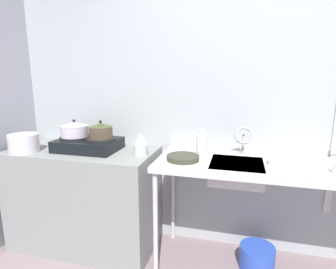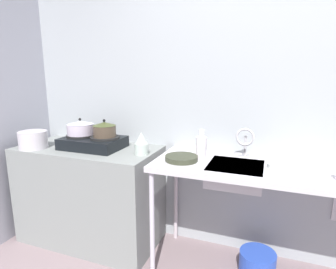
{
  "view_description": "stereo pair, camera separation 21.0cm",
  "coord_description": "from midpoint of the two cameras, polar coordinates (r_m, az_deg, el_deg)",
  "views": [
    {
      "loc": [
        -0.28,
        -0.85,
        1.48
      ],
      "look_at": [
        -0.8,
        1.13,
        1.04
      ],
      "focal_mm": 29.29,
      "sensor_mm": 36.0,
      "label": 1
    },
    {
      "loc": [
        -0.08,
        -0.79,
        1.48
      ],
      "look_at": [
        -0.8,
        1.13,
        1.04
      ],
      "focal_mm": 29.29,
      "sensor_mm": 36.0,
      "label": 2
    }
  ],
  "objects": [
    {
      "name": "pot_on_right_burner",
      "position": [
        2.33,
        -16.34,
        0.78
      ],
      "size": [
        0.19,
        0.19,
        0.15
      ],
      "color": "#4B3C2F",
      "rests_on": "stove"
    },
    {
      "name": "sink_basin",
      "position": [
        2.03,
        11.18,
        -7.59
      ],
      "size": [
        0.37,
        0.37,
        0.13
      ],
      "primitive_type": "cube",
      "color": "silver",
      "rests_on": "counter_sink"
    },
    {
      "name": "stove",
      "position": [
        2.42,
        -18.67,
        -1.9
      ],
      "size": [
        0.51,
        0.35,
        0.11
      ],
      "color": "black",
      "rests_on": "counter_concrete"
    },
    {
      "name": "bucket_on_floor",
      "position": [
        2.41,
        15.49,
        -23.52
      ],
      "size": [
        0.27,
        0.27,
        0.19
      ],
      "primitive_type": "cylinder",
      "color": "blue",
      "rests_on": "ground"
    },
    {
      "name": "pot_beside_stove",
      "position": [
        2.58,
        -29.92,
        -1.57
      ],
      "size": [
        0.24,
        0.24,
        0.15
      ],
      "color": "silver",
      "rests_on": "counter_concrete"
    },
    {
      "name": "frying_pan",
      "position": [
        2.03,
        0.17,
        -4.9
      ],
      "size": [
        0.24,
        0.24,
        0.04
      ],
      "primitive_type": "cylinder",
      "color": "#343727",
      "rests_on": "counter_sink"
    },
    {
      "name": "counter_concrete",
      "position": [
        2.61,
        -19.06,
        -12.29
      ],
      "size": [
        1.24,
        0.61,
        0.87
      ],
      "primitive_type": "cube",
      "color": "gray",
      "rests_on": "ground"
    },
    {
      "name": "faucet",
      "position": [
        2.13,
        12.78,
        -0.54
      ],
      "size": [
        0.14,
        0.08,
        0.24
      ],
      "color": "silver",
      "rests_on": "counter_sink"
    },
    {
      "name": "counter_sink",
      "position": [
        2.07,
        18.04,
        -7.49
      ],
      "size": [
        1.66,
        0.61,
        0.87
      ],
      "color": "silver",
      "rests_on": "ground"
    },
    {
      "name": "bottle_by_sink",
      "position": [
        2.08,
        4.15,
        -2.45
      ],
      "size": [
        0.08,
        0.08,
        0.22
      ],
      "color": "white",
      "rests_on": "counter_sink"
    },
    {
      "name": "pot_on_left_burner",
      "position": [
        2.46,
        -21.23,
        1.0
      ],
      "size": [
        0.23,
        0.23,
        0.15
      ],
      "color": "silver",
      "rests_on": "stove"
    },
    {
      "name": "small_bowl_on_drainboard",
      "position": [
        2.02,
        18.66,
        -5.62
      ],
      "size": [
        0.1,
        0.1,
        0.04
      ],
      "primitive_type": "cylinder",
      "color": "white",
      "rests_on": "counter_sink"
    },
    {
      "name": "percolator",
      "position": [
        2.16,
        -8.5,
        -2.07
      ],
      "size": [
        0.11,
        0.11,
        0.18
      ],
      "color": "#B8C8BD",
      "rests_on": "counter_concrete"
    },
    {
      "name": "wall_back",
      "position": [
        2.32,
        19.28,
        8.48
      ],
      "size": [
        5.31,
        0.1,
        2.73
      ],
      "primitive_type": "cube",
      "color": "#A6ABAF",
      "rests_on": "ground"
    }
  ]
}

